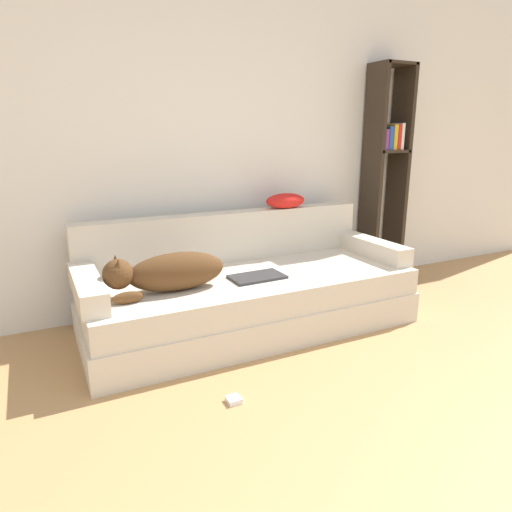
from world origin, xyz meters
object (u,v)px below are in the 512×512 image
laptop (257,277)px  power_adapter (234,400)px  bookshelf (386,166)px  couch (250,301)px  dog (167,272)px  throw_pillow (285,201)px

laptop → power_adapter: (-0.48, -0.70, -0.39)m
power_adapter → bookshelf: bearing=31.9°
couch → power_adapter: 0.96m
bookshelf → power_adapter: bookshelf is taller
dog → throw_pillow: size_ratio=2.26×
dog → bookshelf: bearing=14.4°
throw_pillow → power_adapter: size_ratio=4.60×
dog → bookshelf: 2.29m
throw_pillow → power_adapter: bearing=-129.3°
bookshelf → power_adapter: size_ratio=26.71×
dog → couch: bearing=9.5°
laptop → power_adapter: 0.94m
couch → throw_pillow: size_ratio=6.93×
bookshelf → laptop: bearing=-160.0°
throw_pillow → power_adapter: 1.73m
dog → laptop: (0.61, -0.01, -0.11)m
laptop → throw_pillow: (0.49, 0.49, 0.42)m
throw_pillow → power_adapter: (-0.97, -1.19, -0.81)m
laptop → bookshelf: bookshelf is taller
throw_pillow → bookshelf: size_ratio=0.17×
laptop → dog: bearing=177.3°
dog → laptop: size_ratio=2.03×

